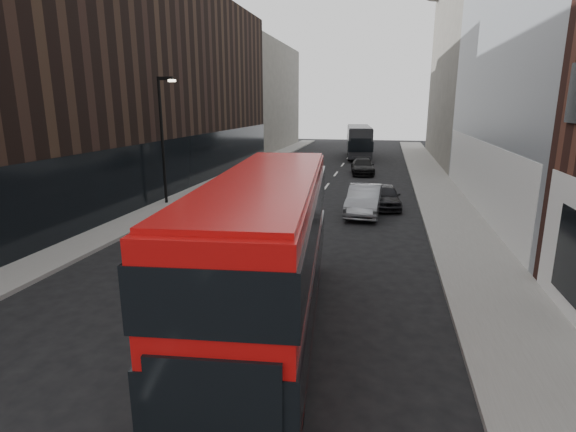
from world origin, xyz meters
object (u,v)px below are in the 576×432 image
Objects in this scene: car_b at (364,200)px; car_c at (363,166)px; car_a at (385,196)px; red_bus at (268,249)px; grey_bus at (359,141)px; street_lamp at (163,132)px.

car_b is 14.25m from car_c.
car_b is (-1.07, -1.86, 0.11)m from car_a.
red_bus is 13.66m from car_b.
car_b is (1.69, 13.48, -1.51)m from red_bus.
red_bus is 15.66m from car_a.
car_c is (1.11, -12.06, -1.17)m from grey_bus.
car_a is 0.87× the size of car_c.
red_bus is 39.76m from grey_bus.
grey_bus is (9.29, 26.43, -2.37)m from street_lamp.
car_a is (12.31, 2.00, -3.52)m from street_lamp.
car_c is at bearing -90.40° from grey_bus.
red_bus reaches higher than grey_bus.
red_bus is (9.55, -13.33, -1.90)m from street_lamp.
car_a is at bearing -88.61° from grey_bus.
car_b is at bearing -91.41° from grey_bus.
grey_bus is at bearing 84.42° from red_bus.
red_bus reaches higher than car_a.
car_a is at bearing -87.37° from car_c.
car_a is (2.76, 15.33, -1.62)m from red_bus.
red_bus is 27.76m from car_c.
car_c is (-0.84, 14.23, -0.13)m from car_b.
car_a is at bearing 62.55° from car_b.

